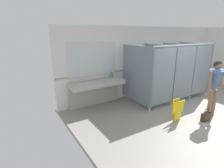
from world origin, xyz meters
name	(u,v)px	position (x,y,z in m)	size (l,w,h in m)	color
ground_plane	(205,114)	(0.00, 0.00, -0.05)	(7.76, 5.54, 0.10)	gray
wall_back	(150,60)	(0.00, 2.53, 1.31)	(7.76, 0.12, 2.62)	silver
wall_back_tile_band	(151,67)	(0.00, 2.47, 1.05)	(7.76, 0.01, 0.06)	#9E937F
vanity_counter	(96,88)	(-2.60, 2.25, 0.64)	(1.81, 0.57, 0.99)	#B2ADA3
mirror_panel	(93,59)	(-2.60, 2.46, 1.56)	(1.71, 0.02, 1.07)	silver
bathroom_stalls	(173,71)	(0.10, 1.46, 1.06)	(3.04, 1.52, 2.04)	gray
person_standing	(215,82)	(-0.07, -0.19, 1.05)	(0.58, 0.43, 1.66)	#8C664C
handbag	(206,116)	(-0.45, -0.29, 0.13)	(0.28, 0.13, 0.39)	#3F2D1E
soap_dispenser	(112,75)	(-1.96, 2.33, 0.96)	(0.07, 0.07, 0.20)	teal
wet_floor_sign	(178,110)	(-1.13, 0.14, 0.32)	(0.28, 0.19, 0.62)	yellow
floor_drain_cover	(205,124)	(-0.68, -0.42, 0.00)	(0.14, 0.14, 0.01)	#B7BABF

